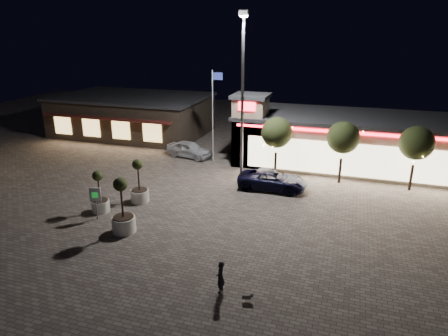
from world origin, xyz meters
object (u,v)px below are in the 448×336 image
(planter_mid, at_px, (123,215))
(white_sedan, at_px, (189,149))
(planter_left, at_px, (100,199))
(pedestrian, at_px, (220,277))
(valet_sign, at_px, (96,198))
(pickup_truck, at_px, (272,180))

(planter_mid, bearing_deg, white_sedan, 97.68)
(planter_left, distance_m, planter_mid, 3.49)
(white_sedan, bearing_deg, pedestrian, -140.97)
(valet_sign, bearing_deg, pickup_truck, 41.62)
(white_sedan, height_order, planter_mid, planter_mid)
(planter_left, xyz_separation_m, valet_sign, (0.46, -1.04, 0.60))
(pickup_truck, height_order, planter_left, planter_left)
(pickup_truck, height_order, planter_mid, planter_mid)
(planter_left, bearing_deg, planter_mid, -33.89)
(pedestrian, bearing_deg, pickup_truck, -177.66)
(pedestrian, height_order, planter_mid, planter_mid)
(white_sedan, xyz_separation_m, planter_mid, (1.96, -14.56, 0.29))
(pedestrian, height_order, valet_sign, valet_sign)
(planter_left, bearing_deg, pickup_truck, 36.48)
(valet_sign, bearing_deg, planter_mid, -20.29)
(planter_mid, relative_size, valet_sign, 1.60)
(pedestrian, height_order, planter_left, planter_left)
(planter_left, distance_m, valet_sign, 1.29)
(valet_sign, bearing_deg, pedestrian, -25.45)
(white_sedan, relative_size, planter_left, 1.57)
(pedestrian, xyz_separation_m, planter_mid, (-7.12, 3.65, 0.28))
(white_sedan, height_order, valet_sign, valet_sign)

